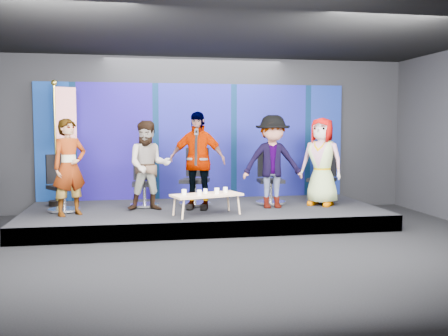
% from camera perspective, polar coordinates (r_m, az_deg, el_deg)
% --- Properties ---
extents(ground, '(10.00, 10.00, 0.00)m').
position_cam_1_polar(ground, '(7.75, 0.18, -9.70)').
color(ground, black).
rests_on(ground, ground).
extents(room_walls, '(10.02, 8.02, 3.51)m').
position_cam_1_polar(room_walls, '(7.52, 0.19, 8.54)').
color(room_walls, black).
rests_on(room_walls, ground).
extents(riser, '(7.00, 3.00, 0.30)m').
position_cam_1_polar(riser, '(10.13, -2.31, -5.39)').
color(riser, black).
rests_on(riser, ground).
extents(backdrop, '(7.00, 0.08, 2.60)m').
position_cam_1_polar(backdrop, '(11.41, -3.31, 3.07)').
color(backdrop, navy).
rests_on(backdrop, riser).
extents(chair_a, '(0.86, 0.86, 1.10)m').
position_cam_1_polar(chair_a, '(10.10, -17.98, -2.71)').
color(chair_a, silver).
rests_on(chair_a, riser).
extents(panelist_a, '(0.78, 0.71, 1.78)m').
position_cam_1_polar(panelist_a, '(9.56, -17.25, 0.08)').
color(panelist_a, black).
rests_on(panelist_a, riser).
extents(chair_b, '(0.62, 0.62, 1.08)m').
position_cam_1_polar(chair_b, '(10.34, -9.09, -2.40)').
color(chair_b, silver).
rests_on(chair_b, riser).
extents(panelist_b, '(0.86, 0.68, 1.75)m').
position_cam_1_polar(panelist_b, '(9.80, -8.58, 0.26)').
color(panelist_b, black).
rests_on(panelist_b, riser).
extents(chair_c, '(0.86, 0.86, 1.19)m').
position_cam_1_polar(chair_c, '(10.41, -3.30, -2.11)').
color(chair_c, silver).
rests_on(chair_c, riser).
extents(panelist_c, '(1.22, 0.83, 1.93)m').
position_cam_1_polar(panelist_c, '(9.85, -3.10, 0.85)').
color(panelist_c, black).
rests_on(panelist_c, riser).
extents(chair_d, '(0.69, 0.69, 1.15)m').
position_cam_1_polar(chair_d, '(10.60, 5.29, -2.07)').
color(chair_d, silver).
rests_on(chair_d, riser).
extents(panelist_d, '(1.25, 0.77, 1.86)m').
position_cam_1_polar(panelist_d, '(10.04, 5.57, 0.72)').
color(panelist_d, black).
rests_on(panelist_d, riser).
extents(chair_e, '(0.89, 0.89, 1.12)m').
position_cam_1_polar(chair_e, '(11.07, 11.20, -1.89)').
color(chair_e, silver).
rests_on(chair_e, riser).
extents(panelist_e, '(1.05, 1.02, 1.82)m').
position_cam_1_polar(panelist_e, '(10.52, 11.10, 0.72)').
color(panelist_e, black).
rests_on(panelist_e, riser).
extents(coffee_table, '(1.38, 0.89, 0.39)m').
position_cam_1_polar(coffee_table, '(9.22, -1.99, -3.18)').
color(coffee_table, tan).
rests_on(coffee_table, riser).
extents(mug_a, '(0.09, 0.09, 0.10)m').
position_cam_1_polar(mug_a, '(9.10, -4.58, -2.77)').
color(mug_a, white).
rests_on(mug_a, coffee_table).
extents(mug_b, '(0.08, 0.08, 0.10)m').
position_cam_1_polar(mug_b, '(9.03, -2.84, -2.83)').
color(mug_b, white).
rests_on(mug_b, coffee_table).
extents(mug_c, '(0.07, 0.07, 0.09)m').
position_cam_1_polar(mug_c, '(9.28, -2.13, -2.66)').
color(mug_c, white).
rests_on(mug_c, coffee_table).
extents(mug_d, '(0.09, 0.09, 0.11)m').
position_cam_1_polar(mug_d, '(9.25, -0.82, -2.62)').
color(mug_d, white).
rests_on(mug_d, coffee_table).
extents(mug_e, '(0.08, 0.08, 0.10)m').
position_cam_1_polar(mug_e, '(9.44, 0.16, -2.50)').
color(mug_e, white).
rests_on(mug_e, coffee_table).
extents(flag_stand, '(0.59, 0.34, 2.58)m').
position_cam_1_polar(flag_stand, '(10.81, -18.01, 3.11)').
color(flag_stand, black).
rests_on(flag_stand, riser).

